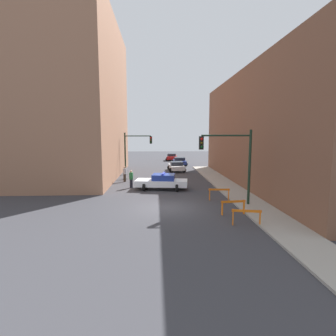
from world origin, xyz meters
TOP-DOWN VIEW (x-y plane):
  - ground_plane at (0.00, 0.00)m, footprint 120.00×120.00m
  - sidewalk_right at (6.20, 0.00)m, footprint 2.40×44.00m
  - building_corner_left at (-12.00, 14.00)m, footprint 14.00×20.00m
  - building_right at (13.40, 8.00)m, footprint 12.00×28.00m
  - traffic_light_near at (4.73, 0.28)m, footprint 3.64×0.35m
  - traffic_light_far at (-3.30, 15.09)m, footprint 3.44×0.35m
  - police_car at (-0.05, 6.07)m, footprint 4.90×2.76m
  - parked_car_near at (2.21, 17.96)m, footprint 2.43×4.39m
  - parked_car_mid at (3.23, 24.69)m, footprint 2.32×4.33m
  - parked_car_far at (2.47, 33.01)m, footprint 2.52×4.44m
  - pedestrian_crossing at (-2.92, 6.86)m, footprint 0.44×0.44m
  - pedestrian_corner at (-3.92, 10.15)m, footprint 0.51×0.51m
  - barrier_front at (4.36, -3.75)m, footprint 1.58×0.42m
  - barrier_mid at (4.23, -1.72)m, footprint 1.59×0.34m
  - barrier_back at (4.21, 1.88)m, footprint 1.60×0.25m

SIDE VIEW (x-z plane):
  - ground_plane at x=0.00m, z-range 0.00..0.00m
  - sidewalk_right at x=6.20m, z-range 0.00..0.12m
  - barrier_front at x=4.36m, z-range 0.17..1.07m
  - barrier_mid at x=4.23m, z-range 0.17..1.07m
  - barrier_back at x=4.21m, z-range 0.17..1.07m
  - parked_car_near at x=2.21m, z-range 0.02..1.33m
  - parked_car_mid at x=3.23m, z-range 0.02..1.33m
  - parked_car_far at x=2.47m, z-range 0.02..1.33m
  - police_car at x=-0.05m, z-range -0.04..1.48m
  - pedestrian_crossing at x=-2.92m, z-range 0.03..1.69m
  - pedestrian_corner at x=-3.92m, z-range 0.03..1.69m
  - traffic_light_far at x=-3.30m, z-range 0.80..6.00m
  - traffic_light_near at x=4.73m, z-range 0.93..6.13m
  - building_right at x=13.40m, z-range 0.00..11.01m
  - building_corner_left at x=-12.00m, z-range 0.00..17.83m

